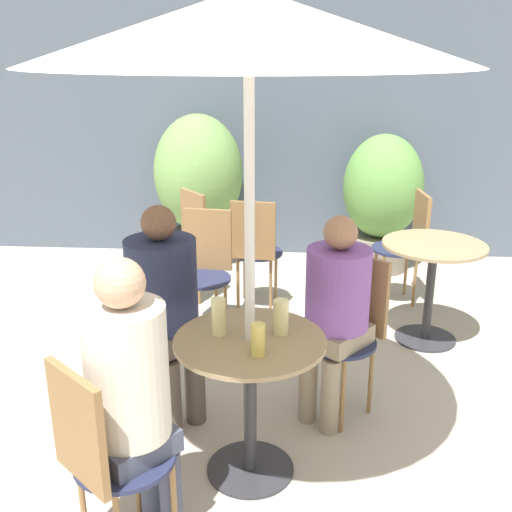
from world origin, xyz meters
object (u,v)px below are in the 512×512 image
object	(u,v)px
bistro_chair_1	(149,322)
beer_glass_1	(281,317)
seated_person_1	(164,299)
beer_glass_0	(258,339)
cafe_table_near	(250,377)
beer_glass_2	(219,317)
bistro_chair_4	(255,245)
cafe_table_far	(432,271)
seated_person_2	(131,385)
bistro_chair_6	(185,237)
bistro_chair_2	(102,450)
potted_plant_1	(382,197)
bistro_chair_3	(206,262)
bistro_chair_5	(409,238)
potted_plant_0	(199,181)
seated_person_0	(335,303)
bistro_chair_0	(351,321)
umbrella	(249,28)

from	to	relation	value
bistro_chair_1	beer_glass_1	xyz separation A→B (m)	(0.72, -0.44, 0.25)
seated_person_1	beer_glass_0	distance (m)	0.75
cafe_table_near	beer_glass_2	world-z (taller)	beer_glass_2
seated_person_1	beer_glass_1	bearing A→B (deg)	-78.72
bistro_chair_4	cafe_table_far	bearing A→B (deg)	167.80
cafe_table_near	seated_person_2	bearing A→B (deg)	-130.72
cafe_table_near	bistro_chair_6	world-z (taller)	bistro_chair_6
bistro_chair_4	beer_glass_0	world-z (taller)	bistro_chair_4
cafe_table_far	bistro_chair_2	distance (m)	2.59
bistro_chair_2	potted_plant_1	distance (m)	3.78
cafe_table_far	bistro_chair_1	world-z (taller)	bistro_chair_1
bistro_chair_3	bistro_chair_5	world-z (taller)	same
seated_person_1	bistro_chair_4	bearing A→B (deg)	26.76
seated_person_2	bistro_chair_1	bearing A→B (deg)	-39.14
bistro_chair_1	cafe_table_near	bearing A→B (deg)	-90.00
cafe_table_far	potted_plant_0	size ratio (longest dim) A/B	0.51
seated_person_0	potted_plant_0	distance (m)	2.70
bistro_chair_4	beer_glass_1	size ratio (longest dim) A/B	5.44
cafe_table_near	beer_glass_0	world-z (taller)	beer_glass_0
bistro_chair_0	beer_glass_1	bearing A→B (deg)	-84.56
beer_glass_0	seated_person_2	bearing A→B (deg)	-143.77
bistro_chair_4	umbrella	distance (m)	2.38
beer_glass_1	bistro_chair_5	bearing A→B (deg)	65.52
bistro_chair_4	potted_plant_0	xyz separation A→B (m)	(-0.59, 1.07, 0.26)
bistro_chair_4	seated_person_1	size ratio (longest dim) A/B	0.74
bistro_chair_6	seated_person_0	distance (m)	1.89
bistro_chair_5	bistro_chair_6	xyz separation A→B (m)	(-1.74, -0.11, 0.00)
bistro_chair_1	beer_glass_1	world-z (taller)	bistro_chair_1
potted_plant_0	bistro_chair_2	bearing A→B (deg)	-86.85
bistro_chair_1	potted_plant_0	xyz separation A→B (m)	(-0.11, 2.44, 0.26)
bistro_chair_4	seated_person_2	world-z (taller)	seated_person_2
bistro_chair_6	umbrella	distance (m)	2.58
cafe_table_far	potted_plant_1	size ratio (longest dim) A/B	0.57
potted_plant_1	potted_plant_0	bearing A→B (deg)	178.63
bistro_chair_4	seated_person_0	xyz separation A→B (m)	(0.51, -1.40, 0.15)
beer_glass_2	umbrella	size ratio (longest dim) A/B	0.08
bistro_chair_2	bistro_chair_6	xyz separation A→B (m)	(-0.16, 2.60, 0.00)
bistro_chair_3	beer_glass_0	xyz separation A→B (m)	(0.47, -1.61, 0.24)
bistro_chair_5	umbrella	distance (m)	2.80
bistro_chair_1	beer_glass_0	bearing A→B (deg)	-94.96
seated_person_2	cafe_table_near	bearing A→B (deg)	-90.00
beer_glass_2	umbrella	bearing A→B (deg)	-15.70
bistro_chair_0	bistro_chair_2	world-z (taller)	same
bistro_chair_2	bistro_chair_3	distance (m)	2.06
seated_person_2	potted_plant_0	world-z (taller)	potted_plant_0
potted_plant_0	potted_plant_1	bearing A→B (deg)	-1.37
cafe_table_near	bistro_chair_5	bearing A→B (deg)	63.22
beer_glass_0	beer_glass_1	bearing A→B (deg)	66.60
umbrella	beer_glass_2	bearing A→B (deg)	164.30
bistro_chair_5	bistro_chair_6	bearing A→B (deg)	-91.92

